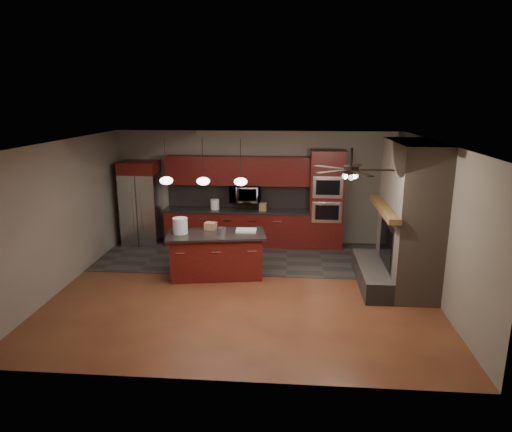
# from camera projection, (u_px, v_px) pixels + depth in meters

# --- Properties ---
(ground) EXTENTS (7.00, 7.00, 0.00)m
(ground) POSITION_uv_depth(u_px,v_px,m) (245.00, 288.00, 8.82)
(ground) COLOR brown
(ground) RESTS_ON ground
(ceiling) EXTENTS (7.00, 6.00, 0.02)m
(ceiling) POSITION_uv_depth(u_px,v_px,m) (244.00, 142.00, 8.12)
(ceiling) COLOR white
(ceiling) RESTS_ON back_wall
(back_wall) EXTENTS (7.00, 0.02, 2.80)m
(back_wall) POSITION_uv_depth(u_px,v_px,m) (257.00, 188.00, 11.36)
(back_wall) COLOR slate
(back_wall) RESTS_ON ground
(right_wall) EXTENTS (0.02, 6.00, 2.80)m
(right_wall) POSITION_uv_depth(u_px,v_px,m) (438.00, 222.00, 8.20)
(right_wall) COLOR slate
(right_wall) RESTS_ON ground
(left_wall) EXTENTS (0.02, 6.00, 2.80)m
(left_wall) POSITION_uv_depth(u_px,v_px,m) (63.00, 214.00, 8.74)
(left_wall) COLOR slate
(left_wall) RESTS_ON ground
(slate_tile_patch) EXTENTS (7.00, 2.40, 0.01)m
(slate_tile_patch) POSITION_uv_depth(u_px,v_px,m) (253.00, 257.00, 10.55)
(slate_tile_patch) COLOR #322F2D
(slate_tile_patch) RESTS_ON ground
(fireplace_column) EXTENTS (1.30, 2.10, 2.80)m
(fireplace_column) POSITION_uv_depth(u_px,v_px,m) (406.00, 221.00, 8.64)
(fireplace_column) COLOR #776555
(fireplace_column) RESTS_ON ground
(back_cabinetry) EXTENTS (3.59, 0.64, 2.20)m
(back_cabinetry) POSITION_uv_depth(u_px,v_px,m) (237.00, 209.00, 11.28)
(back_cabinetry) COLOR #5F1411
(back_cabinetry) RESTS_ON ground
(oven_tower) EXTENTS (0.80, 0.63, 2.38)m
(oven_tower) POSITION_uv_depth(u_px,v_px,m) (326.00, 200.00, 10.99)
(oven_tower) COLOR #5F1411
(oven_tower) RESTS_ON ground
(microwave) EXTENTS (0.73, 0.41, 0.50)m
(microwave) POSITION_uv_depth(u_px,v_px,m) (245.00, 193.00, 11.17)
(microwave) COLOR silver
(microwave) RESTS_ON back_cabinetry
(refrigerator) EXTENTS (0.89, 0.75, 2.08)m
(refrigerator) POSITION_uv_depth(u_px,v_px,m) (141.00, 203.00, 11.30)
(refrigerator) COLOR silver
(refrigerator) RESTS_ON ground
(kitchen_island) EXTENTS (2.09, 1.20, 0.92)m
(kitchen_island) POSITION_uv_depth(u_px,v_px,m) (216.00, 255.00, 9.30)
(kitchen_island) COLOR #5F1411
(kitchen_island) RESTS_ON ground
(white_bucket) EXTENTS (0.32, 0.32, 0.32)m
(white_bucket) POSITION_uv_depth(u_px,v_px,m) (180.00, 226.00, 9.15)
(white_bucket) COLOR silver
(white_bucket) RESTS_ON kitchen_island
(paint_can) EXTENTS (0.22, 0.22, 0.13)m
(paint_can) POSITION_uv_depth(u_px,v_px,m) (221.00, 231.00, 9.13)
(paint_can) COLOR #AAA9AE
(paint_can) RESTS_ON kitchen_island
(paint_tray) EXTENTS (0.42, 0.30, 0.04)m
(paint_tray) POSITION_uv_depth(u_px,v_px,m) (246.00, 230.00, 9.32)
(paint_tray) COLOR silver
(paint_tray) RESTS_ON kitchen_island
(cardboard_box) EXTENTS (0.26, 0.21, 0.15)m
(cardboard_box) POSITION_uv_depth(u_px,v_px,m) (211.00, 226.00, 9.44)
(cardboard_box) COLOR #A27153
(cardboard_box) RESTS_ON kitchen_island
(counter_bucket) EXTENTS (0.23, 0.23, 0.25)m
(counter_bucket) POSITION_uv_depth(u_px,v_px,m) (215.00, 204.00, 11.24)
(counter_bucket) COLOR white
(counter_bucket) RESTS_ON back_cabinetry
(counter_box) EXTENTS (0.19, 0.15, 0.20)m
(counter_box) POSITION_uv_depth(u_px,v_px,m) (263.00, 207.00, 11.11)
(counter_box) COLOR olive
(counter_box) RESTS_ON back_cabinetry
(pendant_left) EXTENTS (0.26, 0.26, 0.92)m
(pendant_left) POSITION_uv_depth(u_px,v_px,m) (166.00, 180.00, 9.13)
(pendant_left) COLOR black
(pendant_left) RESTS_ON ceiling
(pendant_center) EXTENTS (0.26, 0.26, 0.92)m
(pendant_center) POSITION_uv_depth(u_px,v_px,m) (203.00, 181.00, 9.07)
(pendant_center) COLOR black
(pendant_center) RESTS_ON ceiling
(pendant_right) EXTENTS (0.26, 0.26, 0.92)m
(pendant_right) POSITION_uv_depth(u_px,v_px,m) (241.00, 181.00, 9.01)
(pendant_right) COLOR black
(pendant_right) RESTS_ON ceiling
(ceiling_fan) EXTENTS (1.27, 1.33, 0.41)m
(ceiling_fan) POSITION_uv_depth(u_px,v_px,m) (351.00, 169.00, 7.29)
(ceiling_fan) COLOR black
(ceiling_fan) RESTS_ON ceiling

